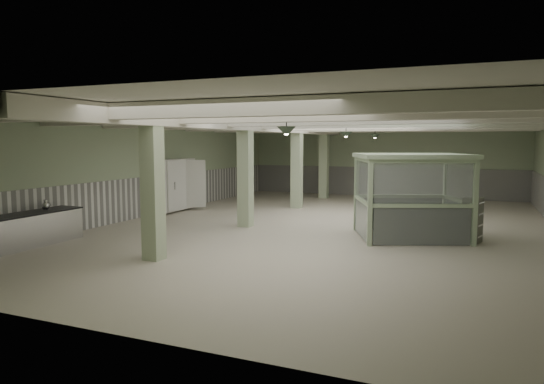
% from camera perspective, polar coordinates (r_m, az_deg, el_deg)
% --- Properties ---
extents(floor, '(20.00, 20.00, 0.00)m').
position_cam_1_polar(floor, '(16.30, 6.39, -4.06)').
color(floor, beige).
rests_on(floor, ground).
extents(ceiling, '(14.00, 20.00, 0.02)m').
position_cam_1_polar(ceiling, '(16.08, 6.53, 8.69)').
color(ceiling, white).
rests_on(ceiling, wall_back).
extents(wall_back, '(14.00, 0.02, 3.60)m').
position_cam_1_polar(wall_back, '(25.83, 12.75, 3.51)').
color(wall_back, '#9BAB89').
rests_on(wall_back, floor).
extents(wall_front, '(14.00, 0.02, 3.60)m').
position_cam_1_polar(wall_front, '(7.12, -16.93, -2.48)').
color(wall_front, '#9BAB89').
rests_on(wall_front, floor).
extents(wall_left, '(0.02, 20.00, 3.60)m').
position_cam_1_polar(wall_left, '(19.27, -13.96, 2.73)').
color(wall_left, '#9BAB89').
rests_on(wall_left, floor).
extents(wainscot_left, '(0.05, 19.90, 1.50)m').
position_cam_1_polar(wainscot_left, '(19.34, -13.82, -0.38)').
color(wainscot_left, white).
rests_on(wainscot_left, floor).
extents(wainscot_back, '(13.90, 0.05, 1.50)m').
position_cam_1_polar(wainscot_back, '(25.87, 12.69, 1.19)').
color(wainscot_back, white).
rests_on(wainscot_back, floor).
extents(girder, '(0.45, 19.90, 0.40)m').
position_cam_1_polar(girder, '(16.94, -1.69, 7.83)').
color(girder, silver).
rests_on(girder, ceiling).
extents(beam_a, '(13.90, 0.35, 0.32)m').
position_cam_1_polar(beam_a, '(9.13, -7.03, 9.71)').
color(beam_a, silver).
rests_on(beam_a, ceiling).
extents(beam_b, '(13.90, 0.35, 0.32)m').
position_cam_1_polar(beam_b, '(11.37, -0.67, 8.99)').
color(beam_b, silver).
rests_on(beam_b, ceiling).
extents(beam_c, '(13.90, 0.35, 0.32)m').
position_cam_1_polar(beam_c, '(13.69, 3.55, 8.45)').
color(beam_c, silver).
rests_on(beam_c, ceiling).
extents(beam_d, '(13.90, 0.35, 0.32)m').
position_cam_1_polar(beam_d, '(16.07, 6.53, 8.04)').
color(beam_d, silver).
rests_on(beam_d, ceiling).
extents(beam_e, '(13.90, 0.35, 0.32)m').
position_cam_1_polar(beam_e, '(18.48, 8.73, 7.73)').
color(beam_e, silver).
rests_on(beam_e, ceiling).
extents(beam_f, '(13.90, 0.35, 0.32)m').
position_cam_1_polar(beam_f, '(20.91, 10.42, 7.48)').
color(beam_f, silver).
rests_on(beam_f, ceiling).
extents(beam_g, '(13.90, 0.35, 0.32)m').
position_cam_1_polar(beam_g, '(23.36, 11.75, 7.28)').
color(beam_g, silver).
rests_on(beam_g, ceiling).
extents(column_a, '(0.42, 0.42, 3.60)m').
position_cam_1_polar(column_a, '(11.78, -13.87, 0.82)').
color(column_a, '#AFC39D').
rests_on(column_a, floor).
extents(column_b, '(0.42, 0.42, 3.60)m').
position_cam_1_polar(column_b, '(16.06, -3.16, 2.29)').
color(column_b, '#AFC39D').
rests_on(column_b, floor).
extents(column_c, '(0.42, 0.42, 3.60)m').
position_cam_1_polar(column_c, '(20.66, 2.94, 3.09)').
color(column_c, '#AFC39D').
rests_on(column_c, floor).
extents(column_d, '(0.42, 0.42, 3.60)m').
position_cam_1_polar(column_d, '(24.46, 6.14, 3.50)').
color(column_d, '#AFC39D').
rests_on(column_d, floor).
extents(pendant_front, '(0.44, 0.44, 0.22)m').
position_cam_1_polar(pendant_front, '(11.16, 1.70, 7.14)').
color(pendant_front, '#334433').
rests_on(pendant_front, ceiling).
extents(pendant_mid, '(0.44, 0.44, 0.22)m').
position_cam_1_polar(pendant_mid, '(16.41, 8.69, 6.68)').
color(pendant_mid, '#334433').
rests_on(pendant_mid, ceiling).
extents(pendant_back, '(0.44, 0.44, 0.22)m').
position_cam_1_polar(pendant_back, '(21.29, 12.01, 6.42)').
color(pendant_back, '#334433').
rests_on(pendant_back, ceiling).
extents(pitcher_far, '(0.28, 0.30, 0.30)m').
position_cam_1_polar(pitcher_far, '(15.00, -25.08, -1.39)').
color(pitcher_far, '#B9B9BE').
rests_on(pitcher_far, prep_counter).
extents(walkin_cooler, '(1.06, 2.24, 2.06)m').
position_cam_1_polar(walkin_cooler, '(19.92, -11.31, 0.66)').
color(walkin_cooler, white).
rests_on(walkin_cooler, floor).
extents(guard_booth, '(3.82, 3.56, 2.47)m').
position_cam_1_polar(guard_booth, '(14.69, 16.06, 1.30)').
color(guard_booth, '#A8C19A').
rests_on(guard_booth, floor).
extents(filing_cabinet, '(0.57, 0.68, 1.27)m').
position_cam_1_polar(filing_cabinet, '(14.66, 22.52, -3.07)').
color(filing_cabinet, '#5E6050').
rests_on(filing_cabinet, floor).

